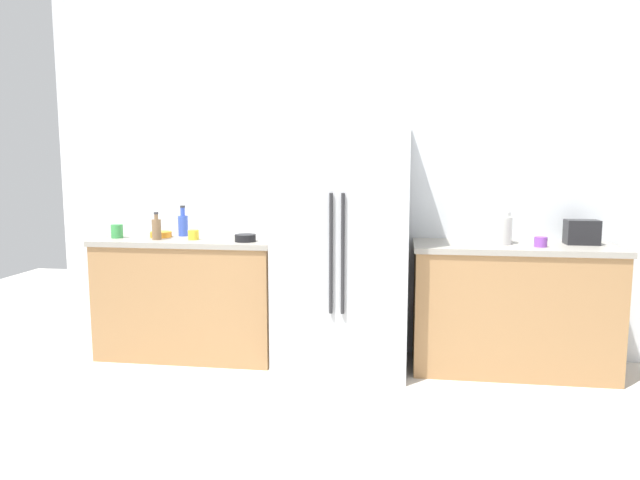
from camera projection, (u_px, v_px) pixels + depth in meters
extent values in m
plane|color=beige|center=(304.00, 454.00, 3.01)|extent=(9.58, 9.58, 0.00)
cube|color=silver|center=(342.00, 170.00, 4.57)|extent=(4.79, 0.10, 2.93)
cube|color=#9E7247|center=(190.00, 299.00, 4.54)|extent=(1.38, 0.57, 0.90)
cube|color=gray|center=(188.00, 241.00, 4.48)|extent=(1.41, 0.60, 0.04)
cube|color=#9E7247|center=(512.00, 311.00, 4.19)|extent=(1.41, 0.57, 0.90)
cube|color=gray|center=(514.00, 247.00, 4.12)|extent=(1.44, 0.60, 0.04)
cube|color=#B2B5BA|center=(343.00, 246.00, 4.22)|extent=(0.96, 0.72, 1.82)
cylinder|color=#262628|center=(331.00, 254.00, 3.85)|extent=(0.02, 0.02, 0.82)
cylinder|color=#262628|center=(343.00, 254.00, 3.84)|extent=(0.02, 0.02, 0.82)
cube|color=black|center=(582.00, 232.00, 4.12)|extent=(0.23, 0.15, 0.18)
cylinder|color=white|center=(494.00, 230.00, 4.17)|extent=(0.26, 0.26, 0.20)
sphere|color=white|center=(494.00, 216.00, 4.16)|extent=(0.24, 0.24, 0.24)
cylinder|color=blue|center=(183.00, 226.00, 4.61)|extent=(0.08, 0.08, 0.16)
cylinder|color=blue|center=(183.00, 212.00, 4.59)|extent=(0.04, 0.04, 0.07)
cylinder|color=#333338|center=(182.00, 207.00, 4.59)|extent=(0.04, 0.04, 0.02)
cylinder|color=brown|center=(157.00, 230.00, 4.38)|extent=(0.07, 0.07, 0.16)
cylinder|color=brown|center=(156.00, 217.00, 4.37)|extent=(0.03, 0.03, 0.04)
cylinder|color=#333338|center=(156.00, 213.00, 4.36)|extent=(0.03, 0.03, 0.02)
cylinder|color=green|center=(117.00, 231.00, 4.49)|extent=(0.09, 0.09, 0.11)
cylinder|color=yellow|center=(193.00, 235.00, 4.39)|extent=(0.08, 0.08, 0.07)
cylinder|color=purple|center=(541.00, 242.00, 4.00)|extent=(0.09, 0.09, 0.07)
cylinder|color=black|center=(245.00, 238.00, 4.28)|extent=(0.16, 0.16, 0.05)
cylinder|color=orange|center=(161.00, 234.00, 4.53)|extent=(0.17, 0.17, 0.05)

